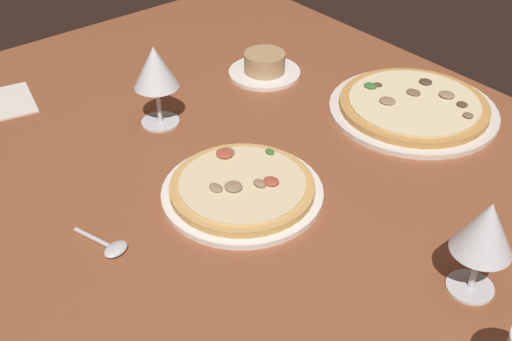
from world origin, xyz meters
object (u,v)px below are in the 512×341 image
object	(u,v)px
wine_glass_far	(155,70)
spoon	(110,246)
pizza_side	(413,107)
ramekin_on_saucer	(265,66)
wine_glass_near	(486,231)
pizza_main	(242,189)

from	to	relation	value
wine_glass_far	spoon	bearing A→B (deg)	-44.73
pizza_side	ramekin_on_saucer	xyz separation A→B (cm)	(-30.18, -12.33, 0.74)
wine_glass_near	spoon	xyz separation A→B (cm)	(-38.18, -34.14, -9.98)
pizza_side	ramekin_on_saucer	distance (cm)	32.61
pizza_main	wine_glass_far	distance (cm)	28.92
wine_glass_far	wine_glass_near	distance (cm)	63.62
pizza_side	wine_glass_far	distance (cm)	49.75
pizza_side	wine_glass_far	bearing A→B (deg)	-124.78
ramekin_on_saucer	wine_glass_far	bearing A→B (deg)	-85.09
pizza_side	spoon	distance (cm)	64.57
pizza_main	pizza_side	world-z (taller)	same
ramekin_on_saucer	pizza_main	bearing A→B (deg)	-44.88
pizza_side	spoon	bearing A→B (deg)	-92.76
wine_glass_far	wine_glass_near	world-z (taller)	wine_glass_far
pizza_side	wine_glass_far	xyz separation A→B (cm)	(-27.80, -40.03, 9.99)
wine_glass_far	spoon	size ratio (longest dim) A/B	1.63
pizza_side	wine_glass_near	distance (cm)	47.30
pizza_main	ramekin_on_saucer	bearing A→B (deg)	135.12
wine_glass_near	pizza_main	bearing A→B (deg)	-162.43
wine_glass_near	wine_glass_far	bearing A→B (deg)	-171.25
pizza_main	pizza_side	size ratio (longest dim) A/B	0.81
pizza_side	wine_glass_near	bearing A→B (deg)	-40.87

